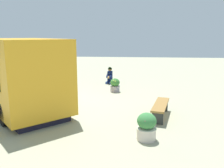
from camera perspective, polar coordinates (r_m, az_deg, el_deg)
name	(u,v)px	position (r m, az deg, el deg)	size (l,w,h in m)	color
ground_plane	(62,103)	(9.56, -12.09, -4.58)	(40.00, 40.00, 0.00)	#A5A585
food_truck	(19,77)	(8.88, -21.47, 1.59)	(4.74, 4.78, 2.53)	gold
person_customer	(110,77)	(13.15, -0.54, 1.74)	(0.52, 0.75, 0.91)	navy
planter_flowering_near	(115,85)	(11.16, 0.73, -0.26)	(0.46, 0.46, 0.64)	gray
planter_flowering_far	(147,126)	(6.18, 8.35, -10.11)	(0.52, 0.52, 0.71)	beige
plaza_bench	(161,107)	(7.90, 11.65, -5.44)	(0.77, 1.72, 0.45)	olive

